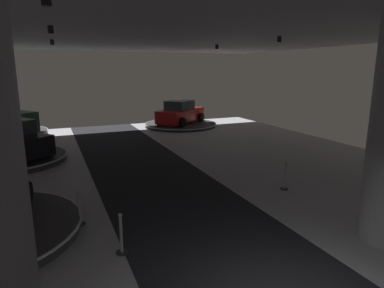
% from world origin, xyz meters
% --- Properties ---
extents(display_platform_deep_right, '(5.36, 5.36, 0.23)m').
position_xyz_m(display_platform_deep_right, '(5.48, 19.44, 0.13)').
color(display_platform_deep_right, '#333338').
rests_on(display_platform_deep_right, ground).
extents(display_car_deep_right, '(4.41, 4.02, 1.71)m').
position_xyz_m(display_car_deep_right, '(5.45, 19.42, 1.00)').
color(display_car_deep_right, red).
rests_on(display_car_deep_right, display_platform_deep_right).
extents(display_platform_deep_left, '(5.68, 5.68, 0.35)m').
position_xyz_m(display_platform_deep_left, '(-6.53, 19.87, 0.19)').
color(display_platform_deep_left, '#333338').
rests_on(display_platform_deep_left, ground).
extents(display_platform_far_left, '(5.04, 5.04, 0.28)m').
position_xyz_m(display_platform_far_left, '(-5.41, 13.29, 0.16)').
color(display_platform_far_left, '#333338').
rests_on(display_platform_far_left, ground).
extents(display_car_far_left, '(4.01, 4.42, 1.71)m').
position_xyz_m(display_car_far_left, '(-5.39, 13.26, 1.05)').
color(display_car_far_left, black).
rests_on(display_car_far_left, display_platform_far_left).
extents(stanchion_a, '(0.28, 0.28, 1.01)m').
position_xyz_m(stanchion_a, '(3.99, 5.39, 0.37)').
color(stanchion_a, '#333338').
rests_on(stanchion_a, ground).
extents(stanchion_b, '(0.28, 0.28, 1.01)m').
position_xyz_m(stanchion_b, '(-3.00, 5.34, 0.37)').
color(stanchion_b, '#333338').
rests_on(stanchion_b, ground).
extents(stanchion_c, '(0.28, 0.28, 1.01)m').
position_xyz_m(stanchion_c, '(-2.25, 3.42, 0.37)').
color(stanchion_c, '#333338').
rests_on(stanchion_c, ground).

